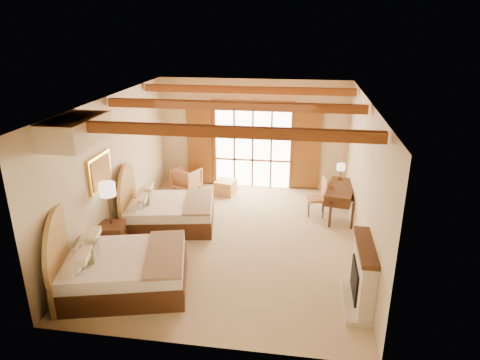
% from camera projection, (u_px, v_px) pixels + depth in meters
% --- Properties ---
extents(floor, '(7.00, 7.00, 0.00)m').
position_uv_depth(floor, '(234.00, 239.00, 9.85)').
color(floor, tan).
rests_on(floor, ground).
extents(wall_back, '(5.50, 0.00, 5.50)m').
position_uv_depth(wall_back, '(253.00, 134.00, 12.54)').
color(wall_back, beige).
rests_on(wall_back, ground).
extents(wall_left, '(0.00, 7.00, 7.00)m').
position_uv_depth(wall_left, '(114.00, 167.00, 9.68)').
color(wall_left, beige).
rests_on(wall_left, ground).
extents(wall_right, '(0.00, 7.00, 7.00)m').
position_uv_depth(wall_right, '(363.00, 180.00, 8.91)').
color(wall_right, beige).
rests_on(wall_right, ground).
extents(ceiling, '(7.00, 7.00, 0.00)m').
position_uv_depth(ceiling, '(233.00, 100.00, 8.74)').
color(ceiling, '#BA6D3B').
rests_on(ceiling, ground).
extents(ceiling_beams, '(5.39, 4.60, 0.18)m').
position_uv_depth(ceiling_beams, '(233.00, 106.00, 8.78)').
color(ceiling_beams, brown).
rests_on(ceiling_beams, ceiling).
extents(french_doors, '(3.95, 0.08, 2.60)m').
position_uv_depth(french_doors, '(253.00, 146.00, 12.61)').
color(french_doors, white).
rests_on(french_doors, ground).
extents(fireplace, '(0.46, 1.40, 1.16)m').
position_uv_depth(fireplace, '(362.00, 277.00, 7.46)').
color(fireplace, beige).
rests_on(fireplace, ground).
extents(painting, '(0.06, 0.95, 0.75)m').
position_uv_depth(painting, '(100.00, 172.00, 8.93)').
color(painting, gold).
rests_on(painting, wall_left).
extents(canopy_valance, '(0.70, 1.40, 0.45)m').
position_uv_depth(canopy_valance, '(76.00, 131.00, 7.31)').
color(canopy_valance, '#F5E4BF').
rests_on(canopy_valance, ceiling).
extents(bed_near, '(2.63, 2.19, 1.48)m').
position_uv_depth(bed_near, '(116.00, 266.00, 7.92)').
color(bed_near, '#462313').
rests_on(bed_near, floor).
extents(bed_far, '(2.36, 1.92, 1.38)m').
position_uv_depth(bed_far, '(163.00, 209.00, 10.39)').
color(bed_far, '#462313').
rests_on(bed_far, floor).
extents(nightstand, '(0.65, 0.65, 0.66)m').
position_uv_depth(nightstand, '(112.00, 238.00, 9.18)').
color(nightstand, '#462313').
rests_on(nightstand, floor).
extents(floor_lamp, '(0.33, 0.33, 1.58)m').
position_uv_depth(floor_lamp, '(108.00, 194.00, 8.88)').
color(floor_lamp, '#3E2918').
rests_on(floor_lamp, floor).
extents(armchair, '(0.91, 0.92, 0.65)m').
position_uv_depth(armchair, '(187.00, 178.00, 12.72)').
color(armchair, '#A96D45').
rests_on(armchair, floor).
extents(ottoman, '(0.64, 0.64, 0.39)m').
position_uv_depth(ottoman, '(226.00, 187.00, 12.40)').
color(ottoman, tan).
rests_on(ottoman, floor).
extents(desk, '(0.90, 1.57, 0.80)m').
position_uv_depth(desk, '(340.00, 200.00, 10.88)').
color(desk, '#462313').
rests_on(desk, floor).
extents(desk_chair, '(0.56, 0.55, 1.03)m').
position_uv_depth(desk_chair, '(317.00, 203.00, 10.97)').
color(desk_chair, '#B87A45').
rests_on(desk_chair, floor).
extents(desk_lamp, '(0.21, 0.21, 0.43)m').
position_uv_depth(desk_lamp, '(341.00, 168.00, 11.17)').
color(desk_lamp, '#3E2918').
rests_on(desk_lamp, desk).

